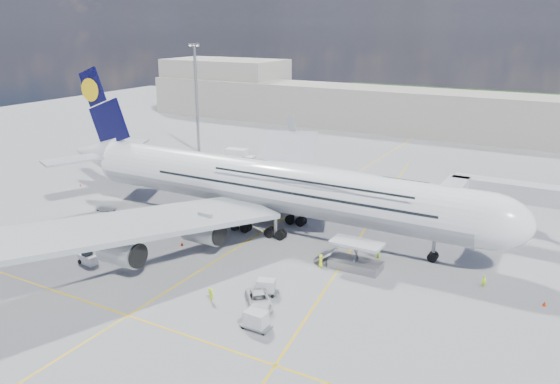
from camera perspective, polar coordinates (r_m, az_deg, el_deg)
The scene contains 31 objects.
ground at distance 75.89m, azimuth -5.00°, elevation -6.11°, with size 300.00×300.00×0.00m, color gray.
taxi_line_main at distance 75.89m, azimuth -5.00°, elevation -6.11°, with size 0.25×220.00×0.01m, color yellow.
taxi_line_cross at distance 62.18m, azimuth -15.61°, elevation -12.32°, with size 120.00×0.25×0.01m, color yellow.
taxi_line_diag at distance 78.05m, azimuth 7.78°, elevation -5.52°, with size 0.25×100.00×0.01m, color yellow.
airliner at distance 81.36m, azimuth -1.04°, elevation 0.73°, with size 77.26×79.15×23.71m.
jet_bridge at distance 82.21m, azimuth 21.14°, elevation -0.30°, with size 18.80×12.10×8.50m.
cargo_loader at distance 70.54m, azimuth 7.80°, elevation -6.98°, with size 8.53×3.20×3.67m.
light_mast at distance 130.73m, azimuth -8.71°, elevation 9.71°, with size 3.00×0.70×25.50m.
terminal at distance 159.21m, azimuth 14.63°, elevation 8.07°, with size 180.00×16.00×12.00m, color #B2AD9E.
hangar at distance 192.89m, azimuth -5.71°, elevation 10.97°, with size 40.00×22.00×18.00m, color #B2AD9E.
dolly_row_a at distance 84.35m, azimuth -23.93°, elevation -4.88°, with size 3.39×2.08×0.47m.
dolly_row_b at distance 83.58m, azimuth -13.98°, elevation -4.05°, with size 3.63×2.68×0.48m.
dolly_row_c at distance 76.20m, azimuth -15.80°, elevation -5.75°, with size 3.58×2.73×2.01m.
dolly_back at distance 95.31m, azimuth -17.74°, elevation -1.71°, with size 3.17×1.82×0.45m.
dolly_nose_far at distance 57.21m, azimuth -2.52°, elevation -13.19°, with size 3.17×1.77×1.98m.
dolly_nose_near at distance 63.87m, azimuth -1.44°, elevation -9.83°, with size 3.15×2.35×1.78m.
baggage_tug at distance 75.60m, azimuth -19.46°, elevation -6.60°, with size 2.73×1.49×1.63m.
catering_truck_inner at distance 104.06m, azimuth 2.22°, elevation 1.44°, with size 6.18×3.48×3.47m.
catering_truck_outer at distance 118.24m, azimuth -4.25°, elevation 3.46°, with size 6.88×3.10×4.00m.
service_van at distance 61.51m, azimuth -2.21°, elevation -11.20°, with size 2.46×5.33×1.48m, color silver.
crew_nose at distance 69.67m, azimuth 20.53°, elevation -8.76°, with size 0.56×0.37×1.54m, color #BCFF1A.
crew_loader at distance 73.80m, azimuth 10.14°, elevation -6.26°, with size 0.88×0.69×1.81m, color #A6FC1A.
crew_wing at distance 81.08m, azimuth -17.00°, elevation -4.64°, with size 0.96×0.40×1.64m, color #CCE618.
crew_van at distance 70.65m, azimuth 4.26°, elevation -7.16°, with size 0.85×0.55×1.74m, color #E7FF1A.
crew_tug at distance 62.81m, azimuth -7.27°, elevation -10.61°, with size 1.07×0.61×1.65m, color #B9EE19.
cone_nose at distance 68.32m, azimuth 25.91°, elevation -10.44°, with size 0.47×0.47×0.59m.
cone_wing_left_inner at distance 99.81m, azimuth 2.71°, elevation -0.08°, with size 0.43×0.43×0.54m.
cone_wing_left_outer at distance 110.87m, azimuth -0.41°, elevation 1.71°, with size 0.40×0.40×0.51m.
cone_wing_right_inner at distance 78.36m, azimuth -10.21°, elevation -5.35°, with size 0.43×0.43×0.55m.
cone_wing_right_outer at distance 78.27m, azimuth -17.25°, elevation -5.92°, with size 0.41×0.41×0.53m.
cone_tail at distance 111.23m, azimuth -20.13°, elevation 0.69°, with size 0.44×0.44×0.57m.
Camera 1 is at (39.61, -57.31, 30.11)m, focal length 35.00 mm.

